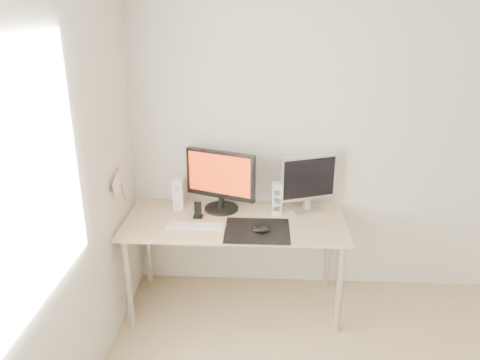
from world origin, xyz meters
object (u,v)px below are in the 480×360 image
object	(u,v)px
main_monitor	(221,179)
speaker_left	(179,194)
keyboard	(196,226)
desk	(235,229)
mouse	(260,230)
phone_dock	(198,213)
second_monitor	(308,180)
speaker_right	(277,199)

from	to	relation	value
main_monitor	speaker_left	xyz separation A→B (m)	(-0.32, 0.00, -0.13)
main_monitor	keyboard	world-z (taller)	main_monitor
keyboard	desk	bearing A→B (deg)	27.37
mouse	keyboard	size ratio (longest dim) A/B	0.27
main_monitor	speaker_left	size ratio (longest dim) A/B	2.21
phone_dock	mouse	bearing A→B (deg)	-25.98
mouse	speaker_left	bearing A→B (deg)	149.25
phone_dock	second_monitor	bearing A→B (deg)	12.12
main_monitor	speaker_left	distance (m)	0.35
keyboard	main_monitor	bearing A→B (deg)	63.51
speaker_left	main_monitor	bearing A→B (deg)	-0.67
mouse	desk	world-z (taller)	mouse
second_monitor	keyboard	size ratio (longest dim) A/B	1.02
mouse	speaker_right	world-z (taller)	speaker_right
speaker_right	phone_dock	distance (m)	0.59
mouse	main_monitor	size ratio (longest dim) A/B	0.22
mouse	speaker_right	distance (m)	0.36
desk	phone_dock	distance (m)	0.30
desk	main_monitor	world-z (taller)	main_monitor
mouse	desk	size ratio (longest dim) A/B	0.07
second_monitor	phone_dock	xyz separation A→B (m)	(-0.81, -0.17, -0.20)
desk	speaker_right	world-z (taller)	speaker_right
phone_dock	speaker_left	bearing A→B (deg)	138.23
second_monitor	speaker_left	size ratio (longest dim) A/B	1.82
desk	second_monitor	bearing A→B (deg)	19.83
desk	speaker_right	bearing A→B (deg)	22.00
desk	phone_dock	world-z (taller)	phone_dock
main_monitor	keyboard	distance (m)	0.42
speaker_right	phone_dock	world-z (taller)	speaker_right
desk	keyboard	bearing A→B (deg)	-152.63
mouse	desk	distance (m)	0.29
desk	speaker_right	distance (m)	0.39
main_monitor	speaker_right	distance (m)	0.44
speaker_left	keyboard	size ratio (longest dim) A/B	0.56
mouse	main_monitor	distance (m)	0.53
mouse	desk	xyz separation A→B (m)	(-0.19, 0.20, -0.10)
main_monitor	speaker_right	bearing A→B (deg)	-5.44
main_monitor	second_monitor	bearing A→B (deg)	2.58
keyboard	phone_dock	world-z (taller)	phone_dock
speaker_right	phone_dock	xyz separation A→B (m)	(-0.58, -0.10, -0.08)
speaker_right	keyboard	distance (m)	0.64
second_monitor	mouse	bearing A→B (deg)	-131.31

